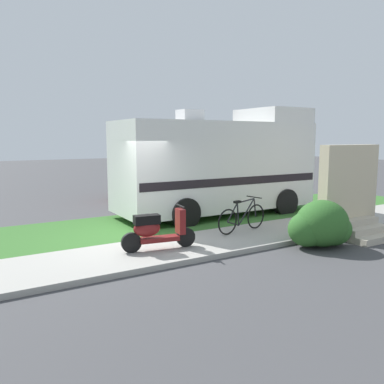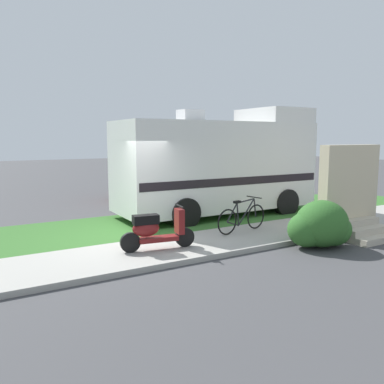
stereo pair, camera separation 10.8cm
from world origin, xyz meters
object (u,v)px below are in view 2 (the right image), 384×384
at_px(bottle_green, 305,222).
at_px(scooter, 155,230).
at_px(bicycle, 242,218).
at_px(pickup_truck_near, 164,175).
at_px(motorhome_rv, 219,165).

bearing_deg(bottle_green, scooter, -179.97).
bearing_deg(bicycle, pickup_truck_near, 79.72).
bearing_deg(motorhome_rv, bicycle, -112.10).
bearing_deg(pickup_truck_near, bottle_green, -85.11).
relative_size(scooter, bicycle, 0.97).
distance_m(bicycle, pickup_truck_near, 7.32).
bearing_deg(scooter, bottle_green, 0.03).
distance_m(bicycle, bottle_green, 2.00).
relative_size(pickup_truck_near, bottle_green, 18.48).
relative_size(scooter, bottle_green, 5.93).
bearing_deg(scooter, pickup_truck_near, 62.11).
bearing_deg(bicycle, motorhome_rv, 67.90).
bearing_deg(pickup_truck_near, scooter, -117.89).
bearing_deg(bottle_green, pickup_truck_near, 94.89).
xyz_separation_m(motorhome_rv, bottle_green, (0.89, -2.97, -1.47)).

